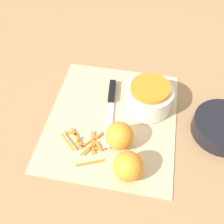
# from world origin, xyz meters

# --- Properties ---
(ground_plane) EXTENTS (4.00, 4.00, 0.00)m
(ground_plane) POSITION_xyz_m (0.00, 0.00, 0.00)
(ground_plane) COLOR #9E754C
(cutting_board) EXTENTS (0.43, 0.38, 0.01)m
(cutting_board) POSITION_xyz_m (0.00, 0.00, 0.00)
(cutting_board) COLOR #CCB284
(cutting_board) RESTS_ON ground_plane
(bowl_speckled) EXTENTS (0.14, 0.14, 0.09)m
(bowl_speckled) POSITION_xyz_m (-0.07, 0.10, 0.05)
(bowl_speckled) COLOR silver
(bowl_speckled) RESTS_ON cutting_board
(bowl_dark) EXTENTS (0.17, 0.17, 0.05)m
(bowl_dark) POSITION_xyz_m (-0.01, 0.32, 0.02)
(bowl_dark) COLOR black
(bowl_dark) RESTS_ON ground_plane
(knife) EXTENTS (0.25, 0.05, 0.02)m
(knife) POSITION_xyz_m (-0.07, -0.02, 0.01)
(knife) COLOR black
(knife) RESTS_ON cutting_board
(orange_left) EXTENTS (0.08, 0.08, 0.08)m
(orange_left) POSITION_xyz_m (0.17, 0.07, 0.04)
(orange_left) COLOR orange
(orange_left) RESTS_ON cutting_board
(orange_right) EXTENTS (0.08, 0.08, 0.08)m
(orange_right) POSITION_xyz_m (0.08, 0.04, 0.04)
(orange_right) COLOR orange
(orange_right) RESTS_ON cutting_board
(peel_pile) EXTENTS (0.12, 0.14, 0.01)m
(peel_pile) POSITION_xyz_m (0.11, -0.06, 0.01)
(peel_pile) COLOR orange
(peel_pile) RESTS_ON cutting_board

